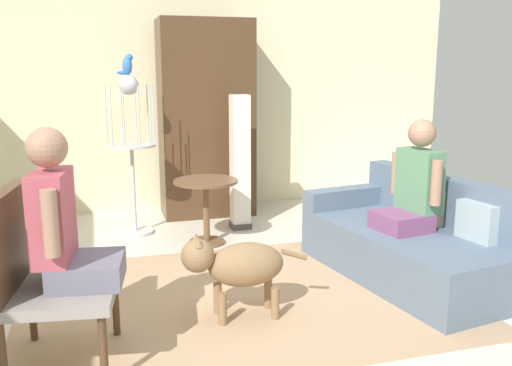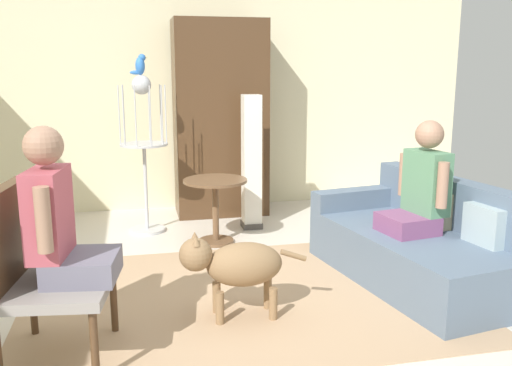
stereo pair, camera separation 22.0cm
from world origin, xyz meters
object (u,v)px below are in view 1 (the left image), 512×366
at_px(dog, 237,264).
at_px(armoire_cabinet, 206,119).
at_px(couch, 412,242).
at_px(round_end_table, 206,200).
at_px(parrot, 127,65).
at_px(bird_cage_stand, 131,145).
at_px(person_on_couch, 414,185).
at_px(column_lamp, 240,163).
at_px(person_on_armchair, 63,223).
at_px(armchair, 35,266).

bearing_deg(dog, armoire_cabinet, 83.04).
relative_size(couch, dog, 2.23).
height_order(round_end_table, parrot, parrot).
height_order(bird_cage_stand, armoire_cabinet, armoire_cabinet).
height_order(couch, person_on_couch, person_on_couch).
bearing_deg(dog, column_lamp, 75.09).
relative_size(couch, parrot, 9.59).
bearing_deg(parrot, dog, -76.18).
height_order(round_end_table, column_lamp, column_lamp).
bearing_deg(parrot, person_on_couch, -41.69).
xyz_separation_m(person_on_armchair, bird_cage_stand, (0.52, 2.43, 0.08)).
relative_size(person_on_couch, armoire_cabinet, 0.40).
xyz_separation_m(armchair, person_on_armchair, (0.16, -0.02, 0.24)).
bearing_deg(parrot, armchair, -105.65).
distance_m(person_on_couch, bird_cage_stand, 2.70).
height_order(person_on_armchair, dog, person_on_armchair).
distance_m(person_on_armchair, bird_cage_stand, 2.48).
bearing_deg(person_on_couch, armchair, -167.28).
distance_m(couch, armoire_cabinet, 2.76).
bearing_deg(couch, column_lamp, 120.55).
relative_size(couch, armchair, 1.90).
height_order(couch, column_lamp, column_lamp).
xyz_separation_m(armchair, column_lamp, (1.74, 2.30, 0.10)).
height_order(person_on_armchair, column_lamp, column_lamp).
xyz_separation_m(person_on_couch, dog, (-1.49, -0.34, -0.37)).
bearing_deg(armchair, person_on_armchair, -7.96).
bearing_deg(dog, bird_cage_stand, 103.73).
bearing_deg(person_on_couch, dog, -167.28).
distance_m(dog, armoire_cabinet, 2.83).
bearing_deg(armchair, armoire_cabinet, 62.90).
relative_size(dog, column_lamp, 0.62).
distance_m(couch, person_on_couch, 0.47).
bearing_deg(person_on_armchair, column_lamp, 55.85).
distance_m(dog, column_lamp, 2.13).
distance_m(couch, person_on_armchair, 2.70).
xyz_separation_m(person_on_armchair, parrot, (0.51, 2.43, 0.84)).
height_order(armchair, dog, armchair).
bearing_deg(person_on_couch, parrot, 138.31).
bearing_deg(armoire_cabinet, bird_cage_stand, -145.55).
xyz_separation_m(armchair, parrot, (0.67, 2.40, 1.08)).
bearing_deg(armoire_cabinet, round_end_table, -101.53).
xyz_separation_m(bird_cage_stand, column_lamp, (1.06, -0.10, -0.22)).
xyz_separation_m(couch, armchair, (-2.72, -0.64, 0.30)).
xyz_separation_m(column_lamp, armoire_cabinet, (-0.21, 0.69, 0.39)).
xyz_separation_m(armchair, armoire_cabinet, (1.53, 2.99, 0.49)).
bearing_deg(parrot, column_lamp, -5.40).
bearing_deg(round_end_table, armoire_cabinet, 78.47).
xyz_separation_m(armchair, dog, (1.20, 0.27, -0.21)).
height_order(person_on_armchair, round_end_table, person_on_armchair).
bearing_deg(dog, parrot, 103.82).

